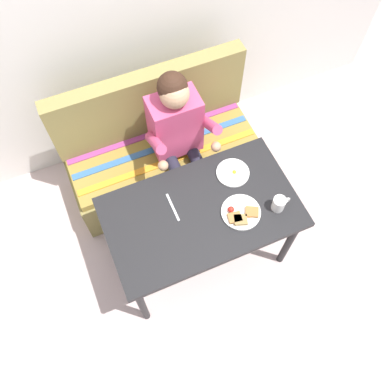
% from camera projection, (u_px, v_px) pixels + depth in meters
% --- Properties ---
extents(ground_plane, '(8.00, 8.00, 0.00)m').
position_uv_depth(ground_plane, '(200.00, 252.00, 3.22)').
color(ground_plane, '#BCA5A3').
extents(back_wall, '(4.40, 0.10, 2.60)m').
position_uv_depth(back_wall, '(122.00, 4.00, 2.63)').
color(back_wall, silver).
rests_on(back_wall, ground).
extents(table, '(1.20, 0.70, 0.73)m').
position_uv_depth(table, '(201.00, 217.00, 2.65)').
color(table, black).
rests_on(table, ground).
extents(couch, '(1.44, 0.56, 1.00)m').
position_uv_depth(couch, '(161.00, 152.00, 3.27)').
color(couch, olive).
rests_on(couch, ground).
extents(person, '(0.45, 0.61, 1.21)m').
position_uv_depth(person, '(179.00, 134.00, 2.84)').
color(person, '#BC4169').
rests_on(person, ground).
extents(plate_breakfast, '(0.24, 0.24, 0.05)m').
position_uv_depth(plate_breakfast, '(241.00, 213.00, 2.56)').
color(plate_breakfast, white).
rests_on(plate_breakfast, table).
extents(plate_eggs, '(0.21, 0.21, 0.04)m').
position_uv_depth(plate_eggs, '(233.00, 173.00, 2.70)').
color(plate_eggs, white).
rests_on(plate_eggs, table).
extents(coffee_mug, '(0.12, 0.08, 0.10)m').
position_uv_depth(coffee_mug, '(279.00, 203.00, 2.55)').
color(coffee_mug, white).
rests_on(coffee_mug, table).
extents(knife, '(0.02, 0.20, 0.00)m').
position_uv_depth(knife, '(173.00, 207.00, 2.59)').
color(knife, silver).
rests_on(knife, table).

